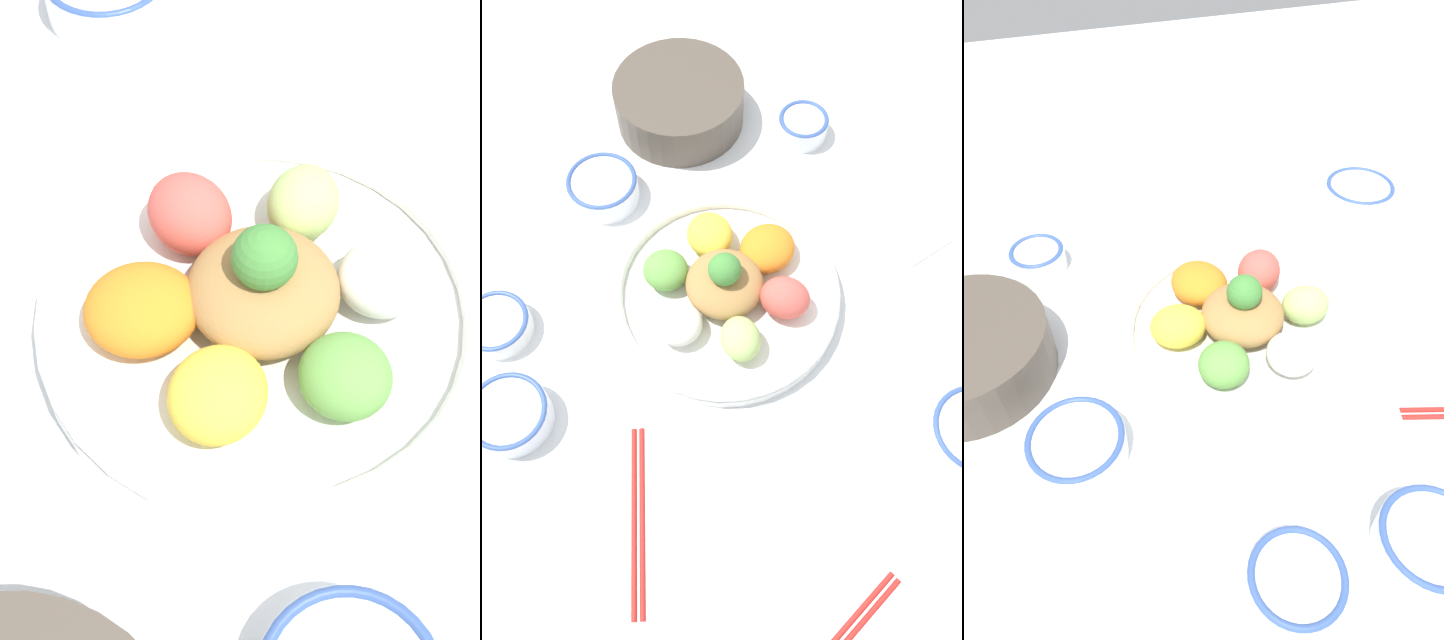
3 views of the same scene
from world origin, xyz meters
The scene contains 9 objects.
ground_plane centered at (0.00, 0.00, 0.00)m, with size 2.40×2.40×0.00m, color white.
salad_platter centered at (0.02, -0.02, 0.03)m, with size 0.33×0.33×0.11m.
sauce_bowl_red centered at (-0.04, -0.34, 0.02)m, with size 0.09×0.09×0.03m.
sauce_bowl_dark centered at (-0.22, -0.14, 0.02)m, with size 0.11×0.11×0.04m.
rice_bowl_plain centered at (-0.23, 0.20, 0.02)m, with size 0.08×0.08×0.04m.
sauce_bowl_far centered at (0.09, -0.34, 0.02)m, with size 0.10×0.10×0.04m.
side_serving_bowl centered at (-0.33, 0.02, 0.04)m, with size 0.21×0.21×0.07m.
chopsticks_pair_far centered at (0.27, -0.23, 0.00)m, with size 0.22×0.08×0.01m.
serving_spoon_main centered at (0.03, 0.33, 0.00)m, with size 0.06×0.13×0.01m.
Camera 2 is at (0.40, -0.17, 0.80)m, focal length 35.00 mm.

